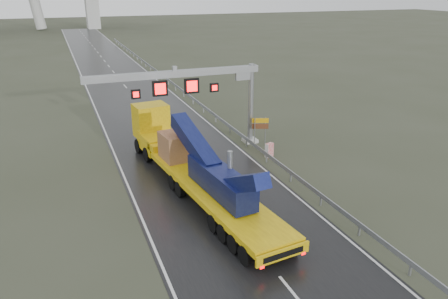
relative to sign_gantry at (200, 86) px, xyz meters
name	(u,v)px	position (x,y,z in m)	size (l,w,h in m)	color
ground	(273,268)	(-2.10, -17.99, -5.61)	(400.00, 400.00, 0.00)	#353928
road	(133,96)	(-2.10, 22.01, -5.60)	(11.00, 200.00, 0.02)	black
guardrail	(201,104)	(4.00, 12.01, -4.91)	(0.20, 140.00, 1.40)	gray
sign_gantry	(200,86)	(0.00, 0.00, 0.00)	(14.90, 1.20, 7.42)	#BBBAB5
heavy_haul_truck	(186,157)	(-3.14, -6.09, -3.70)	(5.42, 21.17, 4.93)	yellow
exit_sign_pair	(260,126)	(5.31, -0.99, -3.83)	(1.42, 0.58, 2.55)	gray
striped_barrier	(269,150)	(4.75, -3.99, -5.01)	(0.71, 0.38, 1.20)	red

